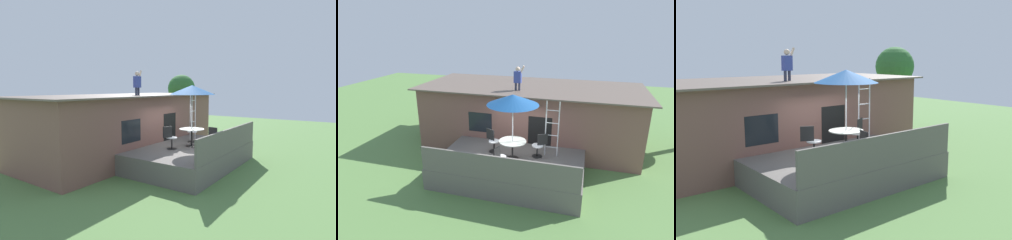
% 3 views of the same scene
% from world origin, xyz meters
% --- Properties ---
extents(ground_plane, '(40.00, 40.00, 0.00)m').
position_xyz_m(ground_plane, '(0.00, 0.00, 0.00)').
color(ground_plane, '#567F42').
extents(house, '(10.50, 4.50, 2.90)m').
position_xyz_m(house, '(-0.00, 3.60, 1.46)').
color(house, brown).
rests_on(house, ground).
extents(deck, '(5.54, 3.53, 0.80)m').
position_xyz_m(deck, '(0.00, 0.00, 0.40)').
color(deck, '#605B56').
rests_on(deck, ground).
extents(deck_railing, '(5.44, 0.08, 0.90)m').
position_xyz_m(deck_railing, '(0.00, -1.71, 1.25)').
color(deck_railing, '#605B56').
rests_on(deck_railing, deck).
extents(patio_table, '(1.04, 1.04, 0.74)m').
position_xyz_m(patio_table, '(0.09, -0.01, 1.39)').
color(patio_table, black).
rests_on(patio_table, deck).
extents(patio_umbrella, '(1.90, 1.90, 2.54)m').
position_xyz_m(patio_umbrella, '(0.09, -0.01, 3.15)').
color(patio_umbrella, silver).
rests_on(patio_umbrella, deck).
extents(step_ladder, '(0.52, 0.04, 2.20)m').
position_xyz_m(step_ladder, '(1.46, 0.70, 1.90)').
color(step_ladder, silver).
rests_on(step_ladder, deck).
extents(person_figure, '(0.47, 0.20, 1.11)m').
position_xyz_m(person_figure, '(-0.36, 2.52, 3.51)').
color(person_figure, '#33384C').
rests_on(person_figure, house).
extents(patio_chair_left, '(0.59, 0.44, 0.92)m').
position_xyz_m(patio_chair_left, '(-0.86, 0.43, 1.26)').
color(patio_chair_left, black).
rests_on(patio_chair_left, deck).
extents(patio_chair_right, '(0.58, 0.44, 0.92)m').
position_xyz_m(patio_chair_right, '(1.03, 0.49, 1.26)').
color(patio_chair_right, black).
rests_on(patio_chair_right, deck).
extents(patio_chair_near, '(0.44, 0.61, 0.92)m').
position_xyz_m(patio_chair_near, '(-0.14, -0.96, 1.26)').
color(patio_chair_near, black).
rests_on(patio_chair_near, deck).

